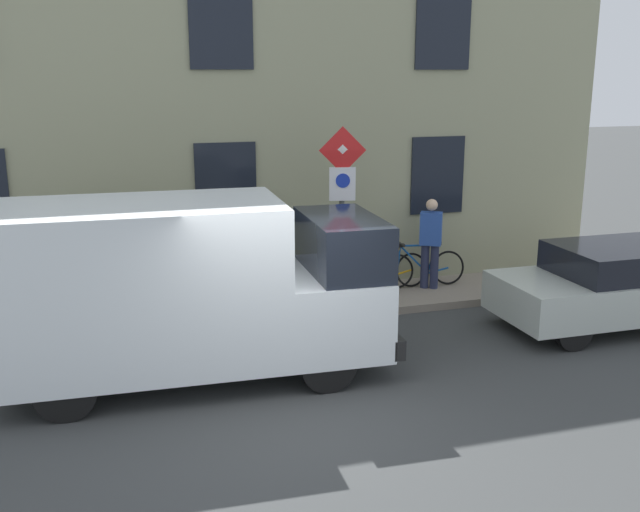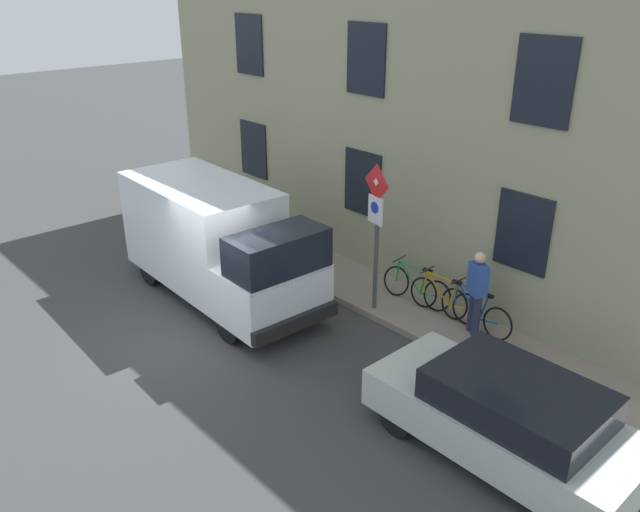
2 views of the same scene
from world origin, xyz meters
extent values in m
plane|color=#393B3B|center=(0.00, 0.00, 0.00)|extent=(80.00, 80.00, 0.00)
cube|color=gray|center=(3.77, 0.00, 0.07)|extent=(1.64, 17.10, 0.14)
cube|color=#999A78|center=(4.93, 0.00, 3.43)|extent=(0.70, 15.10, 6.87)
cube|color=black|center=(4.56, -4.15, 2.20)|extent=(0.06, 1.10, 1.50)
cube|color=black|center=(4.56, 0.00, 2.20)|extent=(0.06, 1.10, 1.50)
cube|color=black|center=(4.56, 4.15, 2.20)|extent=(0.06, 1.10, 1.50)
cube|color=black|center=(4.56, -4.15, 4.94)|extent=(0.06, 1.10, 1.50)
cube|color=black|center=(4.56, 0.00, 4.94)|extent=(0.06, 1.10, 1.50)
cube|color=black|center=(4.56, 4.15, 4.94)|extent=(0.06, 1.10, 1.50)
cylinder|color=#474C47|center=(3.20, -1.73, 1.64)|extent=(0.09, 0.09, 3.00)
pyramid|color=silver|center=(3.12, -1.72, 2.89)|extent=(0.14, 0.50, 0.50)
pyramid|color=red|center=(3.12, -1.72, 2.89)|extent=(0.13, 0.55, 0.56)
cube|color=white|center=(3.14, -1.72, 2.34)|extent=(0.12, 0.44, 0.56)
cylinder|color=#1933B2|center=(3.11, -1.72, 2.40)|extent=(0.06, 0.24, 0.24)
cube|color=white|center=(1.27, 1.74, 1.41)|extent=(2.14, 3.87, 2.18)
cube|color=white|center=(1.18, -0.85, 0.87)|extent=(2.05, 1.47, 1.10)
cube|color=black|center=(1.17, -1.06, 1.77)|extent=(1.96, 1.05, 0.84)
cube|color=black|center=(1.15, -1.60, 0.50)|extent=(2.00, 0.23, 0.28)
cylinder|color=black|center=(2.07, -0.65, 0.38)|extent=(0.25, 0.77, 0.76)
cylinder|color=black|center=(0.31, -0.58, 0.38)|extent=(0.25, 0.77, 0.76)
cylinder|color=black|center=(2.19, 2.68, 0.38)|extent=(0.25, 0.77, 0.76)
cylinder|color=black|center=(0.43, 2.74, 0.38)|extent=(0.25, 0.77, 0.76)
cube|color=#B9C1B7|center=(1.40, -5.95, 0.58)|extent=(1.75, 4.00, 0.64)
cube|color=black|center=(1.40, -6.15, 1.08)|extent=(1.61, 2.40, 0.60)
cylinder|color=black|center=(0.62, -4.63, 0.30)|extent=(0.18, 0.60, 0.60)
cylinder|color=black|center=(2.17, -4.63, 0.30)|extent=(0.18, 0.60, 0.60)
cylinder|color=black|center=(2.17, -7.27, 0.30)|extent=(0.18, 0.60, 0.60)
torus|color=black|center=(4.06, -3.15, 0.47)|extent=(0.16, 0.67, 0.66)
torus|color=black|center=(4.01, -4.19, 0.47)|extent=(0.16, 0.67, 0.66)
cylinder|color=#1454AA|center=(4.04, -3.48, 0.68)|extent=(0.06, 0.60, 0.60)
cylinder|color=#1454AA|center=(4.04, -3.56, 0.95)|extent=(0.07, 0.73, 0.07)
cylinder|color=#1454AA|center=(4.03, -3.84, 0.66)|extent=(0.04, 0.19, 0.55)
cylinder|color=#1454AA|center=(4.02, -3.98, 0.43)|extent=(0.06, 0.43, 0.12)
cylinder|color=#1454AA|center=(4.06, -3.17, 0.72)|extent=(0.04, 0.09, 0.50)
cube|color=black|center=(4.02, -3.92, 0.97)|extent=(0.09, 0.20, 0.06)
cylinder|color=#262626|center=(4.06, -3.20, 1.02)|extent=(0.46, 0.05, 0.03)
torus|color=black|center=(4.00, -2.39, 0.47)|extent=(0.16, 0.67, 0.66)
torus|color=black|center=(4.07, -3.44, 0.47)|extent=(0.16, 0.67, 0.66)
cylinder|color=#CA8E0F|center=(4.02, -2.73, 0.68)|extent=(0.07, 0.60, 0.60)
cylinder|color=#CA8E0F|center=(4.03, -2.81, 0.95)|extent=(0.08, 0.73, 0.07)
cylinder|color=#CA8E0F|center=(4.05, -3.09, 0.66)|extent=(0.05, 0.19, 0.55)
cylinder|color=#CA8E0F|center=(4.05, -3.23, 0.43)|extent=(0.06, 0.43, 0.12)
cylinder|color=#CA8E0F|center=(4.00, -2.42, 0.72)|extent=(0.04, 0.09, 0.50)
cube|color=black|center=(4.05, -3.17, 0.97)|extent=(0.09, 0.20, 0.06)
cylinder|color=#262626|center=(4.01, -2.44, 1.02)|extent=(0.46, 0.06, 0.03)
torus|color=black|center=(3.99, -1.64, 0.47)|extent=(0.23, 0.67, 0.65)
torus|color=black|center=(4.08, -2.69, 0.47)|extent=(0.23, 0.67, 0.65)
cylinder|color=green|center=(4.02, -1.98, 0.68)|extent=(0.09, 0.60, 0.60)
cylinder|color=green|center=(4.02, -2.05, 0.95)|extent=(0.10, 0.73, 0.07)
cylinder|color=green|center=(4.05, -2.34, 0.66)|extent=(0.05, 0.19, 0.55)
cylinder|color=green|center=(4.06, -2.48, 0.43)|extent=(0.07, 0.43, 0.12)
cylinder|color=green|center=(3.99, -1.67, 0.72)|extent=(0.04, 0.09, 0.50)
cube|color=black|center=(4.06, -2.42, 0.97)|extent=(0.10, 0.21, 0.06)
cylinder|color=#262626|center=(3.99, -1.69, 1.02)|extent=(0.46, 0.07, 0.03)
cylinder|color=#262B47|center=(3.84, -3.81, 0.56)|extent=(0.16, 0.16, 0.85)
cylinder|color=#262B47|center=(3.93, -3.66, 0.56)|extent=(0.16, 0.16, 0.85)
cube|color=#2C51A8|center=(3.89, -3.74, 1.30)|extent=(0.42, 0.48, 0.62)
sphere|color=beige|center=(3.89, -3.74, 1.75)|extent=(0.22, 0.22, 0.22)
camera|label=1|loc=(-8.34, 2.14, 4.17)|focal=40.98mm
camera|label=2|loc=(-5.67, -9.73, 6.61)|focal=35.75mm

